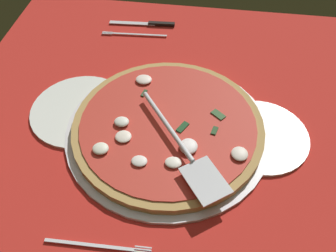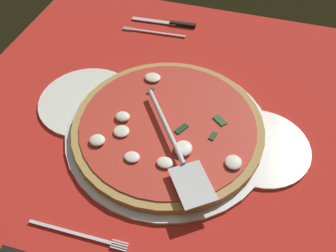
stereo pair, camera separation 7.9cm
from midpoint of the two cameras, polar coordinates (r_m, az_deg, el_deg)
ground_plane at (r=83.47cm, az=1.75°, el=0.67°), size 98.38×98.38×0.80cm
checker_pattern at (r=83.14cm, az=1.76°, el=0.88°), size 98.38×98.38×0.10cm
pizza_pan at (r=80.25cm, az=2.82°, el=-0.88°), size 45.02×45.02×1.05cm
dinner_plate_left at (r=80.80cm, az=17.05°, el=-3.37°), size 21.08×21.08×1.00cm
dinner_plate_right at (r=87.46cm, az=-10.17°, el=3.51°), size 23.06×23.06×1.00cm
pizza at (r=79.00cm, az=2.81°, el=-0.20°), size 41.81×41.81×3.33cm
pizza_server at (r=71.73cm, az=4.58°, el=-3.97°), size 20.99×26.75×1.00cm
place_setting_near at (r=110.14cm, az=1.17°, el=15.03°), size 20.60×13.51×1.40cm
place_setting_far at (r=67.81cm, az=-13.16°, el=-18.62°), size 20.66×13.83×1.40cm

